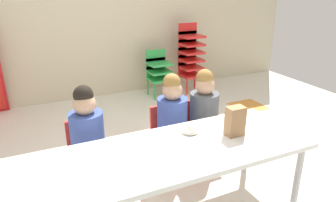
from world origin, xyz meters
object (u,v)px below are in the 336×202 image
Objects in this scene: craft_table at (179,154)px; kid_chair_red_stack at (190,54)px; seated_child_far_right at (204,109)px; paper_plate_near_edge at (190,133)px; seated_child_near_camera at (87,131)px; seated_child_middle_seat at (172,115)px; paper_bag_brown at (235,121)px; kid_chair_green_stack at (158,70)px; donut_powdered_on_plate at (190,130)px.

kid_chair_red_stack reaches higher than craft_table.
seated_child_far_right reaches higher than paper_plate_near_edge.
kid_chair_red_stack reaches higher than seated_child_far_right.
seated_child_middle_seat is at bearing 0.00° from seated_child_near_camera.
seated_child_near_camera is at bearing 180.00° from seated_child_middle_seat.
seated_child_near_camera is 4.17× the size of paper_bag_brown.
seated_child_middle_seat reaches higher than paper_plate_near_edge.
paper_plate_near_edge is at bearing -119.13° from kid_chair_red_stack.
seated_child_middle_seat is 2.07m from kid_chair_green_stack.
seated_child_near_camera is at bearing -135.69° from kid_chair_red_stack.
kid_chair_green_stack reaches higher than donut_powdered_on_plate.
seated_child_far_right is 1.35× the size of kid_chair_green_stack.
kid_chair_green_stack is (0.72, 1.94, -0.16)m from seated_child_middle_seat.
seated_child_middle_seat is at bearing 180.00° from seated_child_far_right.
paper_plate_near_edge is 1.43× the size of donut_powdered_on_plate.
seated_child_middle_seat is 7.27× the size of donut_powdered_on_plate.
craft_table is 0.77m from seated_child_near_camera.
kid_chair_red_stack reaches higher than seated_child_middle_seat.
kid_chair_red_stack is at bearing 67.73° from paper_bag_brown.
craft_table is at bearing -111.34° from seated_child_middle_seat.
donut_powdered_on_plate is at bearing -131.79° from seated_child_far_right.
donut_powdered_on_plate is (-0.38, -0.42, 0.05)m from seated_child_far_right.
seated_child_middle_seat is 0.43m from donut_powdered_on_plate.
kid_chair_red_stack reaches higher than kid_chair_green_stack.
paper_bag_brown reaches higher than craft_table.
paper_bag_brown is at bearing -68.61° from seated_child_middle_seat.
seated_child_near_camera is at bearing 147.76° from donut_powdered_on_plate.
seated_child_far_right is 2.15m from kid_chair_red_stack.
seated_child_far_right is 0.57m from paper_plate_near_edge.
paper_bag_brown is at bearing -101.15° from kid_chair_green_stack.
kid_chair_red_stack is at bearing 57.04° from seated_child_middle_seat.
craft_table is 1.99× the size of seated_child_far_right.
donut_powdered_on_plate is at bearing -108.32° from kid_chair_green_stack.
seated_child_middle_seat is at bearing 68.66° from craft_table.
kid_chair_red_stack is at bearing 59.51° from craft_table.
seated_child_middle_seat reaches higher than kid_chair_green_stack.
craft_table is at bearing -133.15° from seated_child_far_right.
craft_table is 10.12× the size of paper_plate_near_edge.
seated_child_far_right is 0.60m from paper_bag_brown.
kid_chair_green_stack is at bearing 71.68° from donut_powdered_on_plate.
seated_child_middle_seat and seated_child_far_right have the same top height.
paper_plate_near_edge is at bearing -32.24° from seated_child_near_camera.
craft_table is 2.70m from kid_chair_green_stack.
seated_child_middle_seat is at bearing 111.39° from paper_bag_brown.
seated_child_middle_seat is 0.88× the size of kid_chair_red_stack.
paper_plate_near_edge reaches higher than craft_table.
craft_table is 8.28× the size of paper_bag_brown.
seated_child_far_right is 0.57m from donut_powdered_on_plate.
seated_child_far_right is 4.17× the size of paper_bag_brown.
seated_child_middle_seat is (0.73, 0.00, 0.00)m from seated_child_near_camera.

